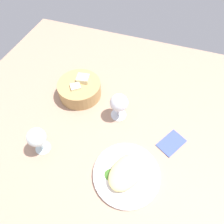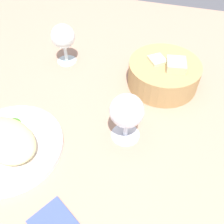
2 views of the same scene
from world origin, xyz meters
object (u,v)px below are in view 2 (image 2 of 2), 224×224
Objects in this scene: wine_glass_near at (127,112)px; wine_glass_far at (63,38)px; bread_basket at (164,74)px; plate at (10,146)px.

wine_glass_far is (-24.84, 22.99, 0.20)cm from wine_glass_near.
bread_basket is 1.57× the size of wine_glass_near.
bread_basket is at bearing 74.76° from wine_glass_near.
bread_basket is 1.58× the size of wine_glass_far.
bread_basket reaches higher than plate.
bread_basket is (29.83, 31.56, 3.07)cm from plate.
wine_glass_near is at bearing -105.24° from bread_basket.
wine_glass_near is (-5.62, -20.63, 4.30)cm from bread_basket.
wine_glass_far is at bearing 175.57° from bread_basket.
plate is 1.94× the size of wine_glass_near.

